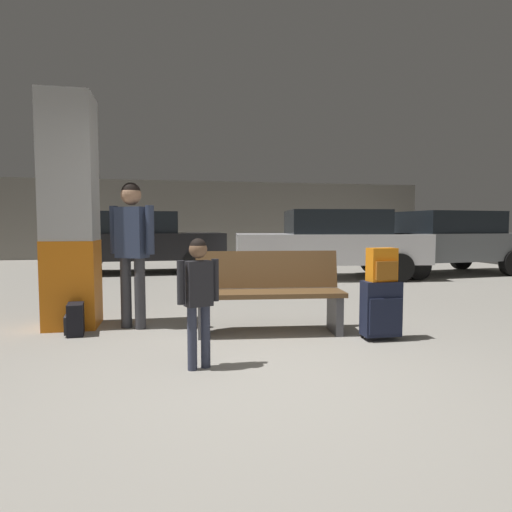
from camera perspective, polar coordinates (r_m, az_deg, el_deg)
The scene contains 12 objects.
ground_plane at distance 7.29m, azimuth -5.74°, elevation -5.63°, with size 18.00×18.00×0.10m, color gray.
garage_back_wall at distance 16.03m, azimuth -8.75°, elevation 4.80°, with size 18.00×0.12×2.80m, color gray.
structural_pillar at distance 5.39m, azimuth -23.31°, elevation 5.21°, with size 0.57×0.57×2.64m.
bench at distance 4.73m, azimuth 1.71°, elevation -4.82°, with size 1.65×0.69×0.89m.
suitcase at distance 4.63m, azimuth 16.20°, elevation -6.72°, with size 0.39×0.24×0.60m.
backpack_bright at distance 4.56m, azimuth 16.32°, elevation -1.15°, with size 0.29×0.20×0.34m.
child at distance 3.53m, azimuth -7.64°, elevation -4.34°, with size 0.34×0.20×1.07m.
adult at distance 5.07m, azimuth -16.07°, elevation 2.17°, with size 0.50×0.33×1.65m.
backpack_dark_floor at distance 5.05m, azimuth -22.80°, elevation -7.75°, with size 0.22×0.30×0.34m.
parked_car_far at distance 11.13m, azimuth -15.23°, elevation 2.00°, with size 4.14×1.87×1.51m.
parked_car_near at distance 9.78m, azimuth 9.77°, elevation 1.83°, with size 4.28×2.21×1.51m.
parked_car_side at distance 11.39m, azimuth 23.52°, elevation 1.85°, with size 4.25×2.10×1.51m.
Camera 1 is at (-0.66, -3.15, 1.17)m, focal length 30.29 mm.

